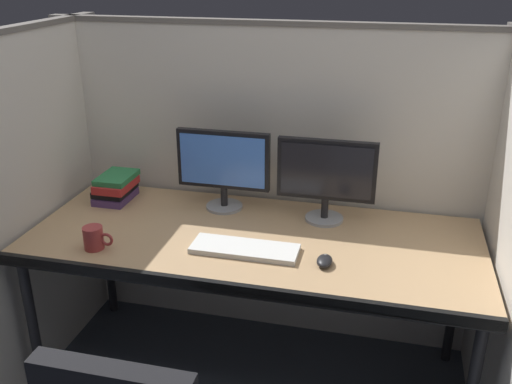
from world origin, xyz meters
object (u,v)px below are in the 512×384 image
(monitor_right, at_px, (326,175))
(coffee_mug, at_px, (94,238))
(computer_mouse, at_px, (325,261))
(book_stack, at_px, (116,187))
(keyboard_main, at_px, (246,249))
(monitor_left, at_px, (223,165))
(desk, at_px, (253,247))

(monitor_right, bearing_deg, coffee_mug, -150.73)
(monitor_right, xyz_separation_m, computer_mouse, (0.05, -0.40, -0.20))
(coffee_mug, xyz_separation_m, book_stack, (-0.14, 0.48, 0.02))
(keyboard_main, bearing_deg, coffee_mug, -168.67)
(monitor_left, xyz_separation_m, book_stack, (-0.53, -0.03, -0.15))
(monitor_right, height_order, coffee_mug, monitor_right)
(monitor_right, bearing_deg, computer_mouse, -82.48)
(monitor_left, relative_size, keyboard_main, 1.00)
(keyboard_main, height_order, book_stack, book_stack)
(monitor_left, relative_size, book_stack, 1.90)
(book_stack, bearing_deg, desk, -17.28)
(monitor_left, distance_m, monitor_right, 0.47)
(monitor_right, xyz_separation_m, keyboard_main, (-0.27, -0.36, -0.20))
(monitor_left, distance_m, book_stack, 0.56)
(desk, relative_size, monitor_left, 4.42)
(desk, distance_m, keyboard_main, 0.14)
(desk, xyz_separation_m, book_stack, (-0.74, 0.23, 0.11))
(monitor_left, bearing_deg, monitor_right, -2.53)
(book_stack, bearing_deg, coffee_mug, -73.43)
(monitor_right, relative_size, coffee_mug, 3.41)
(desk, xyz_separation_m, computer_mouse, (0.32, -0.16, 0.07))
(monitor_right, relative_size, computer_mouse, 4.48)
(desk, height_order, coffee_mug, coffee_mug)
(computer_mouse, bearing_deg, monitor_left, 141.44)
(computer_mouse, bearing_deg, coffee_mug, -174.56)
(desk, distance_m, coffee_mug, 0.65)
(keyboard_main, height_order, computer_mouse, computer_mouse)
(coffee_mug, relative_size, book_stack, 0.56)
(monitor_left, distance_m, computer_mouse, 0.70)
(monitor_right, distance_m, computer_mouse, 0.45)
(monitor_left, height_order, book_stack, monitor_left)
(keyboard_main, relative_size, coffee_mug, 3.41)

